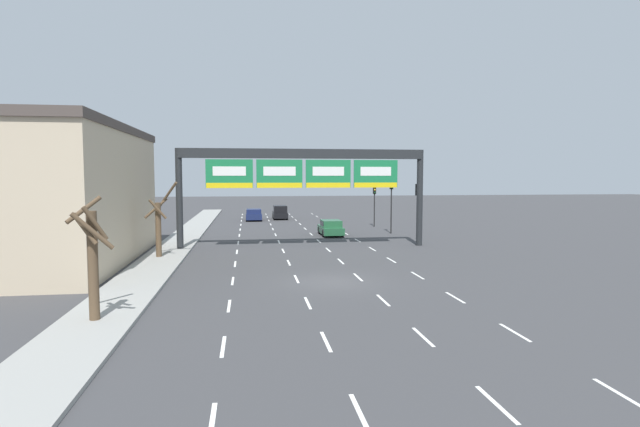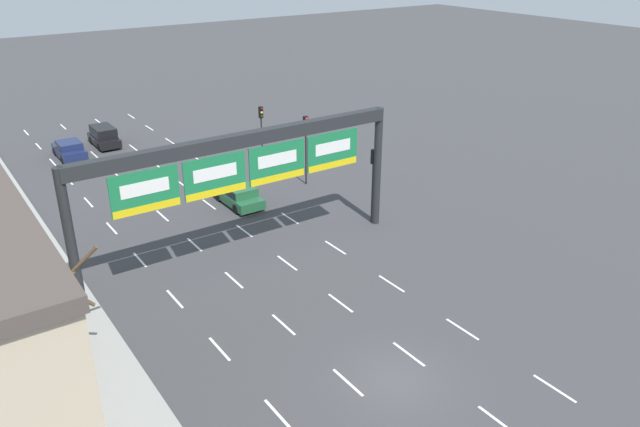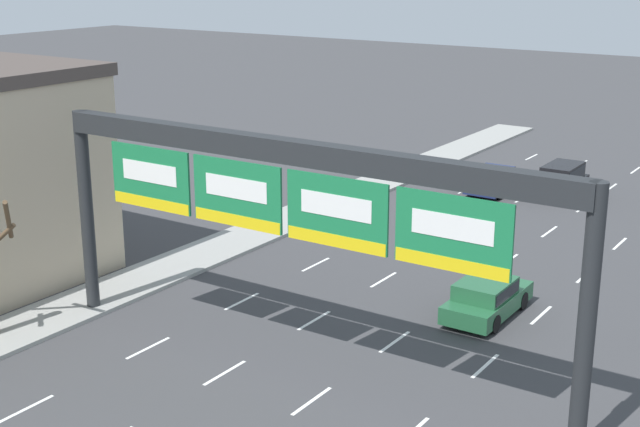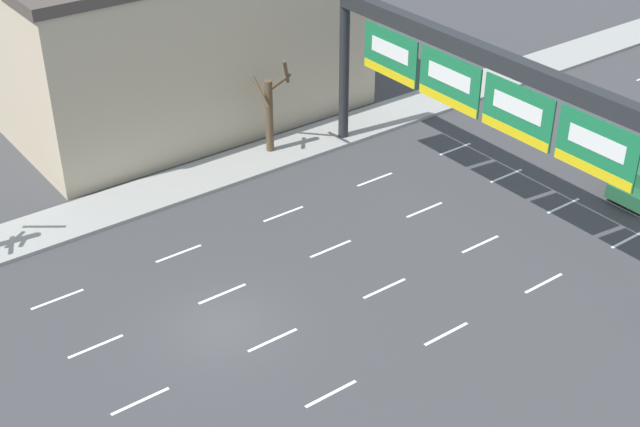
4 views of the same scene
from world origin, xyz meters
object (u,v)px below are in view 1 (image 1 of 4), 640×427
car_navy (254,214)px  tree_bare_second (159,223)px  sign_gantry (304,169)px  tree_bare_closest (92,256)px  traffic_light_mid_block (391,195)px  car_green (331,227)px  suv_black (280,212)px  traffic_light_near_gantry (374,197)px  traffic_light_far_end (417,202)px

car_navy → tree_bare_second: bearing=-103.1°
sign_gantry → tree_bare_closest: (-9.73, -18.18, -3.42)m
tree_bare_closest → traffic_light_mid_block: bearing=54.3°
car_green → suv_black: bearing=100.9°
sign_gantry → traffic_light_near_gantry: bearing=57.8°
suv_black → tree_bare_second: 30.68m
traffic_light_far_end → tree_bare_second: 19.27m
car_navy → traffic_light_mid_block: traffic_light_mid_block is taller
traffic_light_mid_block → traffic_light_far_end: 7.82m
car_green → suv_black: 18.38m
traffic_light_mid_block → tree_bare_second: (-19.04, -11.68, -1.26)m
sign_gantry → tree_bare_second: size_ratio=3.80×
sign_gantry → car_navy: (-3.46, 23.95, -5.18)m
traffic_light_near_gantry → sign_gantry: bearing=-122.2°
sign_gantry → traffic_light_mid_block: (9.16, 8.13, -2.33)m
sign_gantry → suv_black: sign_gantry is taller
traffic_light_mid_block → traffic_light_near_gantry: bearing=89.6°
car_navy → tree_bare_closest: bearing=-98.5°
car_navy → sign_gantry: bearing=-81.8°
car_green → traffic_light_near_gantry: bearing=50.3°
sign_gantry → traffic_light_near_gantry: size_ratio=4.23×
traffic_light_mid_block → car_navy: bearing=128.6°
traffic_light_far_end → tree_bare_second: size_ratio=0.98×
car_green → tree_bare_second: bearing=-140.1°
car_green → tree_bare_closest: 28.82m
sign_gantry → car_green: size_ratio=4.31×
traffic_light_near_gantry → tree_bare_closest: size_ratio=0.97×
suv_black → tree_bare_second: size_ratio=0.82×
car_green → suv_black: size_ratio=1.08×
tree_bare_second → car_navy: bearing=76.9°
traffic_light_far_end → car_green: bearing=128.3°
car_green → car_navy: car_navy is taller
car_green → traffic_light_far_end: bearing=-51.7°
car_navy → tree_bare_second: size_ratio=0.83×
traffic_light_mid_block → tree_bare_closest: size_ratio=1.12×
traffic_light_mid_block → tree_bare_second: traffic_light_mid_block is taller
tree_bare_closest → tree_bare_second: (-0.15, 14.63, -0.17)m
traffic_light_mid_block → tree_bare_closest: 32.40m
tree_bare_second → car_green: bearing=39.9°
car_green → traffic_light_near_gantry: 9.54m
car_green → traffic_light_far_end: size_ratio=0.90×
car_navy → traffic_light_far_end: (12.42, -23.64, 2.65)m
car_green → suv_black: suv_black is taller
traffic_light_near_gantry → traffic_light_far_end: bearing=-90.9°
suv_black → traffic_light_mid_block: 19.91m
suv_black → traffic_light_near_gantry: traffic_light_near_gantry is taller
car_green → traffic_light_far_end: 9.51m
car_navy → tree_bare_closest: tree_bare_closest is taller
car_green → car_navy: (-6.76, 16.48, 0.00)m
traffic_light_mid_block → tree_bare_second: size_ratio=1.04×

